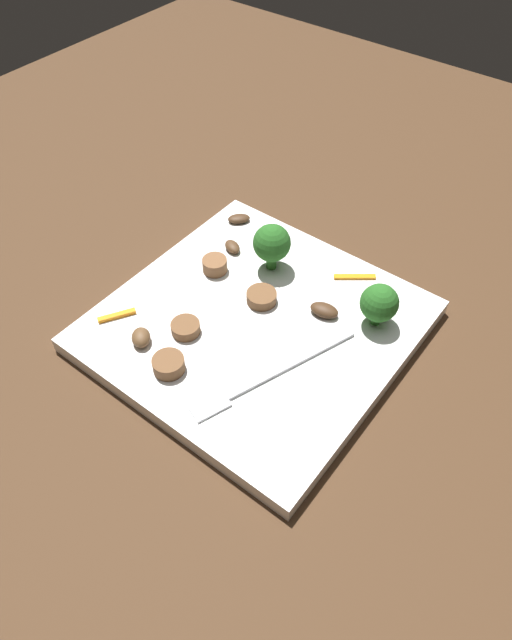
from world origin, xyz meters
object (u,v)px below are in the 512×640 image
fork (265,378)px  mushroom_1 (239,219)px  broccoli_floret_0 (272,244)px  pepper_strip_1 (117,316)px  mushroom_2 (141,337)px  plate (256,326)px  broccoli_floret_1 (379,303)px  sausage_slice_3 (169,364)px  pepper_strip_0 (355,277)px  sausage_slice_0 (186,328)px  sausage_slice_2 (262,297)px  mushroom_0 (324,310)px  mushroom_3 (232,247)px  sausage_slice_1 (215,265)px

fork → mushroom_1: bearing=-115.4°
broccoli_floret_0 → pepper_strip_1: 0.18m
mushroom_2 → plate: bearing=142.3°
broccoli_floret_1 → sausage_slice_3: 0.21m
broccoli_floret_1 → mushroom_2: 0.24m
sausage_slice_3 → mushroom_1: 0.23m
broccoli_floret_0 → pepper_strip_0: bearing=116.7°
fork → pepper_strip_1: bearing=-60.0°
sausage_slice_0 → sausage_slice_2: size_ratio=0.92×
plate → sausage_slice_3: size_ratio=9.46×
fork → pepper_strip_0: size_ratio=3.81×
fork → mushroom_2: mushroom_2 is taller
pepper_strip_1 → fork: bearing=100.1°
plate → pepper_strip_0: bearing=157.6°
mushroom_0 → broccoli_floret_0: bearing=-105.7°
sausage_slice_2 → mushroom_3: (-0.04, -0.08, -0.00)m
broccoli_floret_1 → sausage_slice_1: broccoli_floret_1 is taller
broccoli_floret_0 → sausage_slice_2: broccoli_floret_0 is taller
sausage_slice_2 → mushroom_0: size_ratio=1.06×
plate → sausage_slice_3: bearing=-15.0°
mushroom_3 → pepper_strip_0: size_ratio=0.51×
mushroom_0 → mushroom_2: bearing=-40.6°
sausage_slice_2 → mushroom_1: (-0.09, -0.10, -0.00)m
broccoli_floret_1 → mushroom_3: broccoli_floret_1 is taller
sausage_slice_0 → mushroom_1: 0.18m
broccoli_floret_0 → mushroom_0: bearing=74.3°
sausage_slice_2 → pepper_strip_1: bearing=-43.5°
fork → mushroom_3: 0.19m
mushroom_1 → mushroom_3: mushroom_3 is taller
broccoli_floret_1 → sausage_slice_3: (0.17, -0.12, -0.02)m
sausage_slice_0 → sausage_slice_3: 0.05m
mushroom_1 → fork: bearing=44.7°
pepper_strip_1 → sausage_slice_3: bearing=79.9°
mushroom_1 → pepper_strip_1: (0.20, -0.00, -0.00)m
sausage_slice_3 → pepper_strip_0: 0.23m
broccoli_floret_0 → sausage_slice_0: (0.13, -0.01, -0.03)m
sausage_slice_2 → broccoli_floret_1: bearing=113.0°
sausage_slice_1 → mushroom_3: size_ratio=1.17×
mushroom_2 → mushroom_3: bearing=-174.2°
broccoli_floret_1 → mushroom_0: (0.02, -0.05, -0.02)m
broccoli_floret_0 → broccoli_floret_1: size_ratio=1.15×
plate → broccoli_floret_0: bearing=-154.3°
broccoli_floret_1 → mushroom_0: broccoli_floret_1 is taller
sausage_slice_3 → pepper_strip_0: bearing=161.0°
broccoli_floret_1 → fork: bearing=-19.9°
fork → broccoli_floret_0: size_ratio=3.14×
broccoli_floret_0 → pepper_strip_0: (-0.04, 0.08, -0.03)m
broccoli_floret_0 → sausage_slice_2: bearing=25.8°
pepper_strip_0 → pepper_strip_1: (0.20, -0.16, 0.00)m
sausage_slice_0 → pepper_strip_0: sausage_slice_0 is taller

